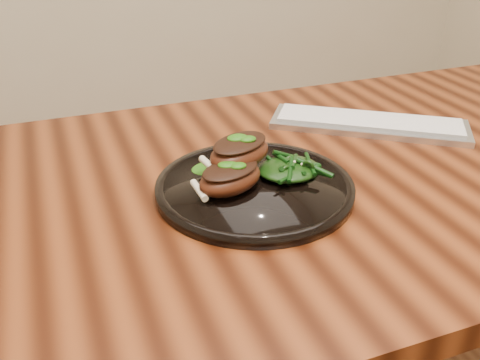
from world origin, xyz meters
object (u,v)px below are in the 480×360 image
Objects in this scene: keyboard at (369,123)px; lamb_chop_front at (230,177)px; greens_heap at (289,165)px; plate at (255,187)px; desk at (306,210)px.

lamb_chop_front is at bearing -154.01° from keyboard.
plate is at bearing -174.81° from greens_heap.
plate is at bearing -160.85° from desk.
lamb_chop_front is 0.11m from greens_heap.
lamb_chop_front is 1.24× the size of greens_heap.
desk is 0.14m from greens_heap.
desk is at bearing 19.15° from plate.
desk is 15.56× the size of greens_heap.
greens_heap is 0.30m from keyboard.
keyboard is (0.20, 0.12, 0.09)m from desk.
greens_heap is at bearing -147.97° from keyboard.
plate is 0.36m from keyboard.
lamb_chop_front is 0.40m from keyboard.
greens_heap reaches higher than plate.
desk is 12.58× the size of lamb_chop_front.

